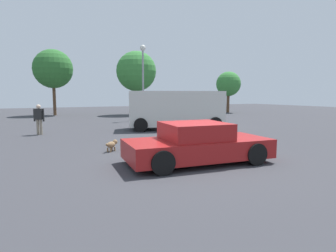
# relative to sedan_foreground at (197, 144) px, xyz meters

# --- Properties ---
(ground_plane) EXTENTS (80.00, 80.00, 0.00)m
(ground_plane) POSITION_rel_sedan_foreground_xyz_m (-0.05, 0.04, -0.56)
(ground_plane) COLOR #38383D
(sedan_foreground) EXTENTS (4.40, 2.26, 1.20)m
(sedan_foreground) POSITION_rel_sedan_foreground_xyz_m (0.00, 0.00, 0.00)
(sedan_foreground) COLOR maroon
(sedan_foreground) RESTS_ON ground_plane
(dog) EXTENTS (0.51, 0.45, 0.40)m
(dog) POSITION_rel_sedan_foreground_xyz_m (-1.82, 2.80, -0.31)
(dog) COLOR olive
(dog) RESTS_ON ground_plane
(van_white) EXTENTS (5.74, 3.57, 2.21)m
(van_white) POSITION_rel_sedan_foreground_xyz_m (3.28, 7.58, 0.64)
(van_white) COLOR silver
(van_white) RESTS_ON ground_plane
(pedestrian) EXTENTS (0.49, 0.42, 1.52)m
(pedestrian) POSITION_rel_sedan_foreground_xyz_m (-3.98, 8.56, 0.34)
(pedestrian) COLOR gray
(pedestrian) RESTS_ON ground_plane
(light_post_mid) EXTENTS (0.44, 0.44, 5.81)m
(light_post_mid) POSITION_rel_sedan_foreground_xyz_m (3.68, 13.83, 3.44)
(light_post_mid) COLOR gray
(light_post_mid) RESTS_ON ground_plane
(tree_back_center) EXTENTS (2.72, 2.72, 4.55)m
(tree_back_center) POSITION_rel_sedan_foreground_xyz_m (15.68, 18.55, 2.61)
(tree_back_center) COLOR brown
(tree_back_center) RESTS_ON ground_plane
(tree_back_right) EXTENTS (3.93, 3.93, 6.26)m
(tree_back_right) POSITION_rel_sedan_foreground_xyz_m (5.30, 19.80, 3.73)
(tree_back_right) COLOR brown
(tree_back_right) RESTS_ON ground_plane
(tree_far_right) EXTENTS (3.69, 3.69, 6.30)m
(tree_far_right) POSITION_rel_sedan_foreground_xyz_m (-2.15, 22.50, 3.88)
(tree_far_right) COLOR brown
(tree_far_right) RESTS_ON ground_plane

